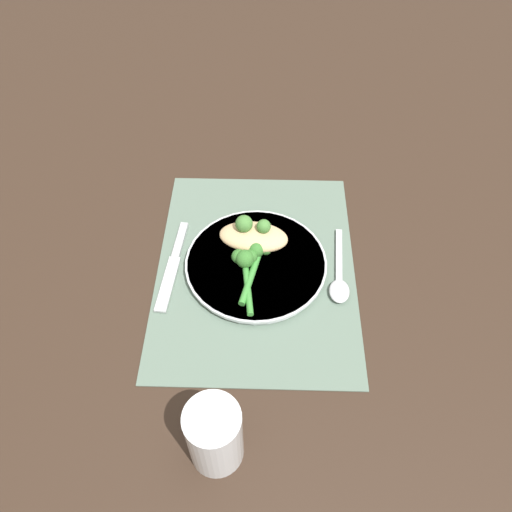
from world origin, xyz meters
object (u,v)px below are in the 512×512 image
Objects in this scene: knife at (173,263)px; water_glass at (215,435)px; broccoli_stalk_right at (257,255)px; spoon at (339,282)px; plate at (256,263)px; broccoli_stalk_front at (245,262)px; chicken_fillet at (254,237)px.

knife is 1.67× the size of water_glass.
spoon is (-0.04, -0.14, -0.02)m from broccoli_stalk_right.
broccoli_stalk_right reaches higher than spoon.
broccoli_stalk_front is at bearing 124.51° from plate.
broccoli_stalk_front reaches higher than knife.
knife is at bearing -2.75° from spoon.
broccoli_stalk_front is 0.64× the size of knife.
spoon is (-0.02, -0.16, -0.02)m from broccoli_stalk_front.
knife is (0.00, 0.15, -0.01)m from plate.
knife is 1.19× the size of spoon.
broccoli_stalk_right is 0.15m from spoon.
broccoli_stalk_right reaches higher than knife.
chicken_fillet reaches higher than spoon.
chicken_fillet is 0.65× the size of knife.
broccoli_stalk_front is 0.13m from knife.
water_glass is at bearing 173.83° from chicken_fillet.
broccoli_stalk_right is at bearing -11.81° from spoon.
broccoli_stalk_right is (0.01, -0.00, 0.02)m from plate.
plate is at bearing 27.49° from broccoli_stalk_front.
spoon is at bearing 178.06° from knife.
knife is (-0.04, 0.14, -0.03)m from chicken_fillet.
water_glass is at bearing 60.83° from spoon.
broccoli_stalk_front reaches higher than spoon.
plate is 0.15m from knife.
plate is 2.08× the size of water_glass.
broccoli_stalk_front is at bearing -123.95° from broccoli_stalk_right.
broccoli_stalk_right is 0.33m from water_glass.
broccoli_stalk_right is 0.79× the size of spoon.
spoon is at bearing -14.95° from broccoli_stalk_front.
chicken_fillet is at bearing -6.17° from water_glass.
broccoli_stalk_right is 0.15m from knife.
spoon is 0.34m from water_glass.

